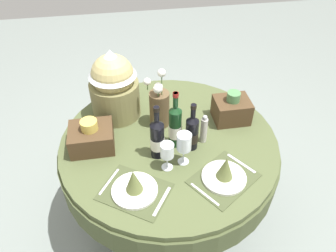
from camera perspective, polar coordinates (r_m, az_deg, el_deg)
ground at (r=2.59m, az=0.12°, el=-14.93°), size 8.00×8.00×0.00m
dining_table at (r=2.09m, az=0.15°, el=-5.00°), size 1.35×1.35×0.78m
place_setting_left at (r=1.70m, az=-5.89°, el=-10.35°), size 0.43×0.40×0.16m
place_setting_right at (r=1.78m, az=9.84°, el=-8.06°), size 0.43×0.41×0.16m
flower_vase at (r=2.02m, az=-1.55°, el=3.55°), size 0.15×0.13×0.41m
wine_bottle_left at (r=1.82m, az=-1.88°, el=-2.11°), size 0.08×0.08×0.35m
wine_bottle_centre at (r=1.88m, az=1.24°, el=0.05°), size 0.08×0.08×0.37m
wine_bottle_right at (r=1.88m, az=4.20°, el=-1.04°), size 0.08×0.08×0.31m
wine_glass_left at (r=1.75m, az=-0.15°, el=-4.39°), size 0.07×0.07×0.18m
wine_glass_right at (r=1.76m, az=2.82°, el=-2.89°), size 0.08×0.08×0.21m
pepper_mill at (r=1.94m, az=6.27°, el=-0.57°), size 0.04×0.04×0.20m
gift_tub_back_left at (r=2.07m, az=-9.48°, el=7.54°), size 0.31×0.31×0.47m
woven_basket_side_left at (r=1.96m, az=-13.17°, el=-1.87°), size 0.25×0.21×0.19m
woven_basket_side_right at (r=2.13m, az=11.00°, el=2.90°), size 0.22×0.18×0.21m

